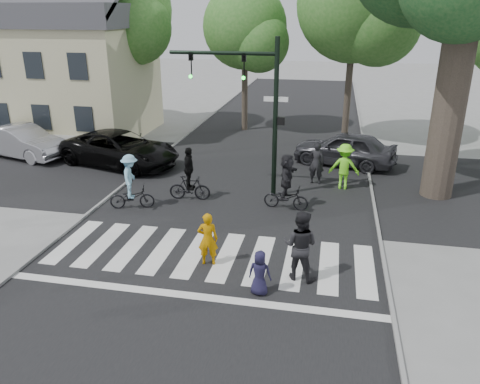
% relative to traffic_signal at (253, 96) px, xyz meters
% --- Properties ---
extents(ground, '(120.00, 120.00, 0.00)m').
position_rel_traffic_signal_xyz_m(ground, '(-0.35, -6.20, -3.90)').
color(ground, gray).
rests_on(ground, ground).
extents(road_stem, '(10.00, 70.00, 0.01)m').
position_rel_traffic_signal_xyz_m(road_stem, '(-0.35, -1.20, -3.90)').
color(road_stem, black).
rests_on(road_stem, ground).
extents(road_cross, '(70.00, 10.00, 0.01)m').
position_rel_traffic_signal_xyz_m(road_cross, '(-0.35, 1.80, -3.89)').
color(road_cross, black).
rests_on(road_cross, ground).
extents(curb_left, '(0.10, 70.00, 0.10)m').
position_rel_traffic_signal_xyz_m(curb_left, '(-5.40, -1.20, -3.85)').
color(curb_left, gray).
rests_on(curb_left, ground).
extents(curb_right, '(0.10, 70.00, 0.10)m').
position_rel_traffic_signal_xyz_m(curb_right, '(4.70, -1.20, -3.85)').
color(curb_right, gray).
rests_on(curb_right, ground).
extents(crosswalk, '(10.00, 3.85, 0.01)m').
position_rel_traffic_signal_xyz_m(crosswalk, '(-0.35, -5.54, -3.89)').
color(crosswalk, silver).
rests_on(crosswalk, ground).
extents(traffic_signal, '(4.45, 0.29, 6.00)m').
position_rel_traffic_signal_xyz_m(traffic_signal, '(0.00, 0.00, 0.00)').
color(traffic_signal, black).
rests_on(traffic_signal, ground).
extents(bg_tree_0, '(5.46, 5.20, 8.97)m').
position_rel_traffic_signal_xyz_m(bg_tree_0, '(-14.09, 9.80, 2.24)').
color(bg_tree_0, brown).
rests_on(bg_tree_0, ground).
extents(bg_tree_1, '(6.09, 5.80, 9.80)m').
position_rel_traffic_signal_xyz_m(bg_tree_1, '(-9.06, 9.28, 2.75)').
color(bg_tree_1, brown).
rests_on(bg_tree_1, ground).
extents(bg_tree_2, '(5.04, 4.80, 8.40)m').
position_rel_traffic_signal_xyz_m(bg_tree_2, '(-2.11, 10.42, 1.88)').
color(bg_tree_2, brown).
rests_on(bg_tree_2, ground).
extents(bg_tree_3, '(6.30, 6.00, 10.20)m').
position_rel_traffic_signal_xyz_m(bg_tree_3, '(3.95, 9.07, 3.04)').
color(bg_tree_3, brown).
rests_on(bg_tree_3, ground).
extents(house, '(8.40, 8.10, 8.82)m').
position_rel_traffic_signal_xyz_m(house, '(-11.85, 7.78, -0.10)').
color(house, beige).
rests_on(house, ground).
extents(pedestrian_woman, '(0.63, 0.47, 1.59)m').
position_rel_traffic_signal_xyz_m(pedestrian_woman, '(-0.28, -5.72, -3.11)').
color(pedestrian_woman, '#BE7B03').
rests_on(pedestrian_woman, ground).
extents(pedestrian_child, '(0.63, 0.44, 1.22)m').
position_rel_traffic_signal_xyz_m(pedestrian_child, '(1.41, -6.94, -3.29)').
color(pedestrian_child, '#1C1935').
rests_on(pedestrian_child, ground).
extents(pedestrian_adult, '(1.11, 0.95, 1.98)m').
position_rel_traffic_signal_xyz_m(pedestrian_adult, '(2.34, -5.96, -2.91)').
color(pedestrian_adult, black).
rests_on(pedestrian_adult, ground).
extents(cyclist_left, '(1.71, 1.18, 2.06)m').
position_rel_traffic_signal_xyz_m(cyclist_left, '(-4.09, -2.31, -3.01)').
color(cyclist_left, black).
rests_on(cyclist_left, ground).
extents(cyclist_mid, '(1.62, 1.00, 2.08)m').
position_rel_traffic_signal_xyz_m(cyclist_mid, '(-2.26, -1.07, -3.05)').
color(cyclist_mid, black).
rests_on(cyclist_mid, ground).
extents(cyclist_right, '(1.70, 1.58, 2.10)m').
position_rel_traffic_signal_xyz_m(cyclist_right, '(1.47, -1.25, -2.97)').
color(cyclist_right, black).
rests_on(cyclist_right, ground).
extents(car_suv, '(6.25, 4.13, 1.59)m').
position_rel_traffic_signal_xyz_m(car_suv, '(-6.73, 2.46, -3.10)').
color(car_suv, black).
rests_on(car_suv, ground).
extents(car_silver, '(5.08, 2.87, 1.58)m').
position_rel_traffic_signal_xyz_m(car_silver, '(-12.03, 2.71, -3.11)').
color(car_silver, '#B0B0B6').
rests_on(car_silver, ground).
extents(car_grey, '(5.05, 3.06, 1.61)m').
position_rel_traffic_signal_xyz_m(car_grey, '(3.59, 4.57, -3.10)').
color(car_grey, '#2F2F34').
rests_on(car_grey, ground).
extents(bystander_hivis, '(1.25, 0.76, 1.88)m').
position_rel_traffic_signal_xyz_m(bystander_hivis, '(3.54, 1.35, -2.96)').
color(bystander_hivis, '#79FF25').
rests_on(bystander_hivis, ground).
extents(bystander_dark, '(0.71, 0.51, 1.82)m').
position_rel_traffic_signal_xyz_m(bystander_dark, '(2.40, 1.73, -2.99)').
color(bystander_dark, black).
rests_on(bystander_dark, ground).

